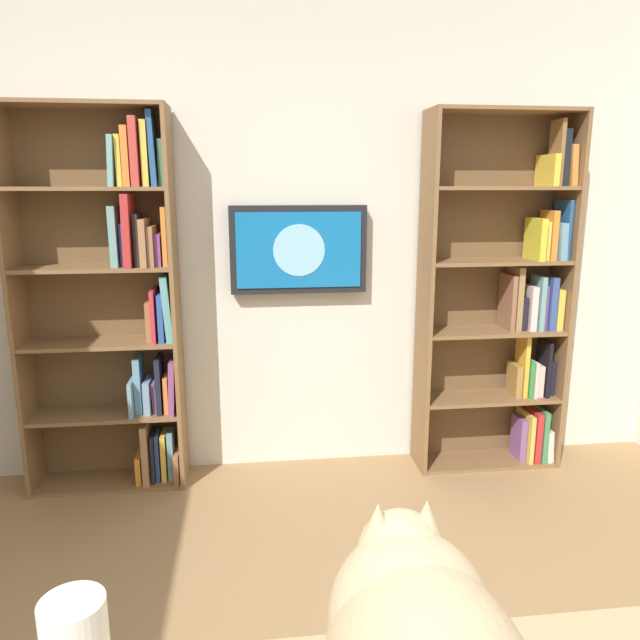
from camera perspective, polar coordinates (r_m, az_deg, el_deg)
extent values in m
cube|color=silver|center=(3.42, -1.90, 7.77)|extent=(4.52, 0.06, 2.70)
cube|color=brown|center=(3.73, 22.14, 2.22)|extent=(0.02, 0.28, 2.05)
cube|color=brown|center=(3.41, 10.02, 2.07)|extent=(0.02, 0.28, 2.05)
cube|color=brown|center=(3.67, 15.54, 2.54)|extent=(0.84, 0.01, 2.05)
cube|color=brown|center=(3.86, 15.40, -12.83)|extent=(0.80, 0.27, 0.02)
cube|color=brown|center=(3.70, 15.77, -7.14)|extent=(0.80, 0.27, 0.02)
cube|color=brown|center=(3.59, 16.16, -1.03)|extent=(0.80, 0.27, 0.02)
cube|color=brown|center=(3.52, 16.56, 5.41)|extent=(0.80, 0.27, 0.02)
cube|color=brown|center=(3.50, 16.99, 12.02)|extent=(0.80, 0.27, 0.02)
cube|color=brown|center=(3.52, 17.43, 18.63)|extent=(0.80, 0.27, 0.02)
cube|color=silver|center=(3.95, 20.65, -10.86)|extent=(0.05, 0.20, 0.20)
cube|color=#40834D|center=(3.91, 20.22, -10.09)|extent=(0.03, 0.21, 0.32)
cube|color=red|center=(3.89, 19.68, -10.22)|extent=(0.04, 0.20, 0.31)
cube|color=gold|center=(3.89, 19.07, -10.35)|extent=(0.03, 0.21, 0.29)
cube|color=#7F5290|center=(3.88, 18.53, -10.62)|extent=(0.04, 0.15, 0.26)
cube|color=#1E1B2F|center=(3.83, 20.95, -5.05)|extent=(0.05, 0.13, 0.21)
cube|color=black|center=(3.78, 20.67, -4.30)|extent=(0.02, 0.16, 0.33)
cube|color=beige|center=(3.78, 20.09, -5.36)|extent=(0.03, 0.12, 0.19)
cube|color=beige|center=(3.77, 19.54, -5.18)|extent=(0.02, 0.18, 0.21)
cube|color=#2E853F|center=(3.74, 19.29, -5.21)|extent=(0.02, 0.13, 0.22)
cube|color=gold|center=(3.73, 18.83, -4.09)|extent=(0.03, 0.14, 0.37)
cube|color=olive|center=(3.73, 18.17, -5.44)|extent=(0.04, 0.15, 0.19)
cube|color=yellow|center=(3.73, 21.44, 1.12)|extent=(0.04, 0.20, 0.24)
cube|color=#374F8F|center=(3.68, 21.07, 1.56)|extent=(0.04, 0.15, 0.31)
cube|color=#6E4487|center=(3.68, 20.50, 1.21)|extent=(0.02, 0.13, 0.26)
cube|color=#6B9DA0|center=(3.66, 20.14, 1.59)|extent=(0.03, 0.16, 0.31)
cube|color=beige|center=(3.64, 19.46, 1.15)|extent=(0.04, 0.14, 0.25)
cube|color=black|center=(3.64, 18.68, 0.69)|extent=(0.04, 0.12, 0.19)
cube|color=#977748|center=(3.61, 18.17, 2.05)|extent=(0.03, 0.17, 0.37)
cube|color=#8D5E42|center=(3.60, 17.54, 1.69)|extent=(0.03, 0.19, 0.32)
cube|color=#26568E|center=(3.67, 22.22, 8.05)|extent=(0.02, 0.18, 0.33)
cube|color=#6491B0|center=(3.65, 21.69, 7.08)|extent=(0.05, 0.21, 0.21)
cube|color=orange|center=(3.63, 21.10, 7.64)|extent=(0.04, 0.17, 0.28)
cube|color=#E9C348|center=(3.62, 20.42, 7.21)|extent=(0.03, 0.17, 0.22)
cube|color=gold|center=(3.58, 19.96, 7.33)|extent=(0.03, 0.21, 0.23)
cube|color=orange|center=(3.67, 22.54, 13.51)|extent=(0.04, 0.21, 0.22)
cube|color=black|center=(3.63, 22.21, 14.20)|extent=(0.04, 0.13, 0.30)
cube|color=olive|center=(3.62, 21.76, 14.66)|extent=(0.02, 0.14, 0.35)
cube|color=yellow|center=(3.61, 21.00, 13.26)|extent=(0.03, 0.23, 0.17)
cube|color=brown|center=(3.29, -13.67, 1.48)|extent=(0.02, 0.28, 2.05)
cube|color=brown|center=(3.48, -27.04, 1.04)|extent=(0.02, 0.28, 2.05)
cube|color=brown|center=(3.49, -20.05, 1.70)|extent=(0.83, 0.01, 2.05)
cube|color=brown|center=(3.68, -19.29, -14.40)|extent=(0.79, 0.27, 0.02)
cube|color=brown|center=(3.52, -19.77, -8.49)|extent=(0.79, 0.27, 0.02)
cube|color=brown|center=(3.40, -20.28, -2.09)|extent=(0.79, 0.27, 0.02)
cube|color=brown|center=(3.33, -20.81, 4.69)|extent=(0.79, 0.27, 0.02)
cube|color=brown|center=(3.30, -21.37, 11.67)|extent=(0.79, 0.27, 0.02)
cube|color=brown|center=(3.32, -21.96, 18.65)|extent=(0.79, 0.27, 0.02)
cube|color=#A36337|center=(3.57, -13.47, -13.20)|extent=(0.03, 0.22, 0.17)
cube|color=#6399A2|center=(3.55, -14.08, -12.38)|extent=(0.03, 0.12, 0.28)
cube|color=gold|center=(3.57, -14.68, -12.41)|extent=(0.03, 0.15, 0.27)
cube|color=#355299|center=(3.58, -15.23, -12.34)|extent=(0.02, 0.14, 0.27)
cube|color=#211D2E|center=(3.57, -15.62, -12.36)|extent=(0.02, 0.18, 0.27)
cube|color=#9E734D|center=(3.55, -16.27, -11.93)|extent=(0.03, 0.22, 0.35)
cube|color=orange|center=(3.61, -16.83, -13.19)|extent=(0.03, 0.20, 0.16)
cube|color=#864478|center=(3.40, -13.89, -5.99)|extent=(0.05, 0.24, 0.30)
cube|color=orange|center=(3.41, -14.49, -6.77)|extent=(0.02, 0.14, 0.21)
cube|color=black|center=(3.40, -15.13, -5.94)|extent=(0.03, 0.18, 0.31)
cube|color=#844B7C|center=(3.44, -15.54, -6.99)|extent=(0.03, 0.13, 0.17)
cube|color=#728FAC|center=(3.44, -16.13, -6.93)|extent=(0.04, 0.18, 0.18)
cube|color=#5C91AF|center=(3.44, -16.96, -5.82)|extent=(0.04, 0.16, 0.32)
cube|color=#6D92AE|center=(3.44, -17.48, -6.90)|extent=(0.02, 0.23, 0.19)
cube|color=#5EA3AB|center=(3.29, -14.35, 1.18)|extent=(0.06, 0.19, 0.36)
cube|color=#2C4F9B|center=(3.30, -14.94, 0.29)|extent=(0.03, 0.16, 0.26)
cube|color=#BF2F3A|center=(3.32, -15.55, 0.55)|extent=(0.02, 0.23, 0.28)
cube|color=#A06840|center=(3.33, -16.03, -0.06)|extent=(0.03, 0.14, 0.21)
cube|color=orange|center=(3.25, -14.57, 7.82)|extent=(0.02, 0.18, 0.30)
cube|color=#814088|center=(3.24, -15.17, 6.56)|extent=(0.03, 0.16, 0.17)
cube|color=#956946|center=(3.26, -15.72, 6.92)|extent=(0.03, 0.24, 0.21)
cube|color=#9E6B47|center=(3.24, -16.41, 7.17)|extent=(0.03, 0.24, 0.25)
cube|color=#29221F|center=(3.26, -17.03, 7.39)|extent=(0.03, 0.18, 0.27)
cube|color=#B52D2C|center=(3.25, -17.84, 8.20)|extent=(0.04, 0.23, 0.37)
cube|color=#31489D|center=(3.28, -18.32, 6.89)|extent=(0.02, 0.13, 0.22)
cube|color=#69A09C|center=(3.29, -19.00, 7.64)|extent=(0.04, 0.19, 0.31)
cube|color=#447453|center=(3.24, -14.95, 14.35)|extent=(0.03, 0.13, 0.23)
cube|color=#2A568F|center=(3.23, -15.74, 15.52)|extent=(0.04, 0.15, 0.37)
cube|color=#E2C247|center=(3.24, -16.34, 15.04)|extent=(0.03, 0.18, 0.32)
cube|color=#C23D37|center=(3.24, -17.19, 15.11)|extent=(0.04, 0.22, 0.34)
cube|color=orange|center=(3.26, -17.90, 14.66)|extent=(0.03, 0.24, 0.29)
cube|color=#D7C746|center=(3.25, -18.58, 14.27)|extent=(0.03, 0.16, 0.25)
cube|color=#6BA5A5|center=(3.25, -19.20, 14.19)|extent=(0.04, 0.20, 0.25)
cube|color=black|center=(3.34, -2.08, 6.78)|extent=(0.76, 0.06, 0.49)
cube|color=#146BB2|center=(3.31, -2.03, 6.72)|extent=(0.69, 0.01, 0.42)
cylinder|color=#8CCCEA|center=(3.30, -2.02, 6.71)|extent=(0.29, 0.00, 0.29)
ellipsoid|color=#D1B284|center=(1.06, 8.63, -26.60)|extent=(0.26, 0.28, 0.27)
sphere|color=#D1B284|center=(1.07, 7.79, -21.44)|extent=(0.15, 0.15, 0.15)
cone|color=#D1B284|center=(1.05, 10.17, -18.63)|extent=(0.07, 0.07, 0.08)
cone|color=#D1B284|center=(1.03, 5.55, -19.12)|extent=(0.07, 0.07, 0.08)
cone|color=beige|center=(1.04, 10.26, -19.03)|extent=(0.04, 0.04, 0.06)
cone|color=beige|center=(1.02, 5.62, -19.53)|extent=(0.04, 0.04, 0.06)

